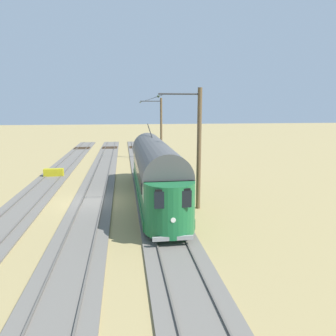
{
  "coord_description": "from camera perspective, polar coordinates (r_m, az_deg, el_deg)",
  "views": [
    {
      "loc": [
        -2.28,
        21.85,
        6.51
      ],
      "look_at": [
        -5.36,
        0.04,
        2.32
      ],
      "focal_mm": 33.74,
      "sensor_mm": 36.0,
      "label": 1
    }
  ],
  "objects": [
    {
      "name": "vintage_streetcar",
      "position": [
        22.42,
        -2.35,
        -0.19
      ],
      "size": [
        2.65,
        16.63,
        4.98
      ],
      "color": "#196033",
      "rests_on": "ground"
    },
    {
      "name": "track_end_bumper",
      "position": [
        32.22,
        -19.94,
        -0.83
      ],
      "size": [
        1.8,
        0.6,
        0.8
      ],
      "primitive_type": "cube",
      "color": "#B2A519",
      "rests_on": "ground"
    },
    {
      "name": "catenary_pole_foreground",
      "position": [
        40.17,
        -1.33,
        7.24
      ],
      "size": [
        2.82,
        0.28,
        7.77
      ],
      "color": "brown",
      "rests_on": "ground"
    },
    {
      "name": "track_third_siding",
      "position": [
        24.04,
        -24.09,
        -5.78
      ],
      "size": [
        2.8,
        80.0,
        0.18
      ],
      "color": "#666059",
      "rests_on": "ground"
    },
    {
      "name": "overhead_wire_run",
      "position": [
        30.42,
        -3.89,
        12.09
      ],
      "size": [
        2.61,
        24.28,
        0.18
      ],
      "color": "black",
      "rests_on": "ground"
    },
    {
      "name": "track_adjacent_siding",
      "position": [
        23.19,
        -13.43,
        -5.71
      ],
      "size": [
        2.8,
        80.0,
        0.18
      ],
      "color": "#666059",
      "rests_on": "ground"
    },
    {
      "name": "catenary_pole_mid_near",
      "position": [
        20.25,
        5.43,
        3.72
      ],
      "size": [
        2.82,
        0.28,
        7.77
      ],
      "color": "brown",
      "rests_on": "ground"
    },
    {
      "name": "ground_plane",
      "position": [
        22.91,
        -13.49,
        -6.06
      ],
      "size": [
        220.0,
        220.0,
        0.0
      ],
      "primitive_type": "plane",
      "color": "#9E8956"
    },
    {
      "name": "track_streetcar_siding",
      "position": [
        23.18,
        -2.37,
        -5.42
      ],
      "size": [
        2.8,
        80.0,
        0.18
      ],
      "color": "#666059",
      "rests_on": "ground"
    }
  ]
}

